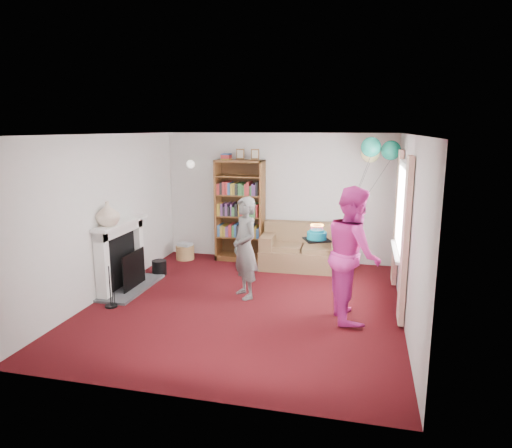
% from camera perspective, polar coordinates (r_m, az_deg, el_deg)
% --- Properties ---
extents(ground, '(5.00, 5.00, 0.00)m').
position_cam_1_polar(ground, '(6.95, -1.30, -9.94)').
color(ground, '#35070A').
rests_on(ground, ground).
extents(wall_back, '(4.50, 0.02, 2.50)m').
position_cam_1_polar(wall_back, '(9.00, 2.73, 3.35)').
color(wall_back, silver).
rests_on(wall_back, ground).
extents(wall_left, '(0.02, 5.00, 2.50)m').
position_cam_1_polar(wall_left, '(7.48, -18.33, 1.01)').
color(wall_left, silver).
rests_on(wall_left, ground).
extents(wall_right, '(0.02, 5.00, 2.50)m').
position_cam_1_polar(wall_right, '(6.41, 18.59, -0.76)').
color(wall_right, silver).
rests_on(wall_right, ground).
extents(ceiling, '(4.50, 5.00, 0.01)m').
position_cam_1_polar(ceiling, '(6.45, -1.41, 11.18)').
color(ceiling, white).
rests_on(ceiling, wall_back).
extents(fireplace, '(0.55, 1.80, 1.12)m').
position_cam_1_polar(fireplace, '(7.72, -16.14, -4.16)').
color(fireplace, '#3F3F42').
rests_on(fireplace, ground).
extents(window_bay, '(0.14, 2.02, 2.20)m').
position_cam_1_polar(window_bay, '(7.00, 17.71, -0.06)').
color(window_bay, white).
rests_on(window_bay, ground).
extents(wall_sconce, '(0.16, 0.23, 0.16)m').
position_cam_1_polar(wall_sconce, '(9.28, -8.17, 7.42)').
color(wall_sconce, gold).
rests_on(wall_sconce, ground).
extents(bookcase, '(0.94, 0.42, 2.20)m').
position_cam_1_polar(bookcase, '(9.01, -1.97, 1.57)').
color(bookcase, '#472B14').
rests_on(bookcase, ground).
extents(sofa, '(1.56, 0.83, 0.83)m').
position_cam_1_polar(sofa, '(8.67, 5.92, -3.35)').
color(sofa, brown).
rests_on(sofa, ground).
extents(wicker_basket, '(0.37, 0.37, 0.33)m').
position_cam_1_polar(wicker_basket, '(9.29, -8.85, -3.45)').
color(wicker_basket, '#AA854F').
rests_on(wicker_basket, ground).
extents(person_striped, '(0.65, 0.68, 1.57)m').
position_cam_1_polar(person_striped, '(7.00, -1.38, -3.00)').
color(person_striped, black).
rests_on(person_striped, ground).
extents(person_magenta, '(0.89, 1.04, 1.84)m').
position_cam_1_polar(person_magenta, '(6.32, 12.03, -3.65)').
color(person_magenta, '#D42A93').
rests_on(person_magenta, ground).
extents(birthday_cake, '(0.32, 0.32, 0.22)m').
position_cam_1_polar(birthday_cake, '(6.31, 7.61, -1.44)').
color(birthday_cake, black).
rests_on(birthday_cake, ground).
extents(balloons, '(0.99, 0.71, 1.80)m').
position_cam_1_polar(balloons, '(8.06, 14.93, 8.90)').
color(balloons, '#3F3F3F').
rests_on(balloons, ground).
extents(mantel_vase, '(0.45, 0.45, 0.37)m').
position_cam_1_polar(mantel_vase, '(7.27, -18.04, 1.23)').
color(mantel_vase, beige).
rests_on(mantel_vase, fireplace).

